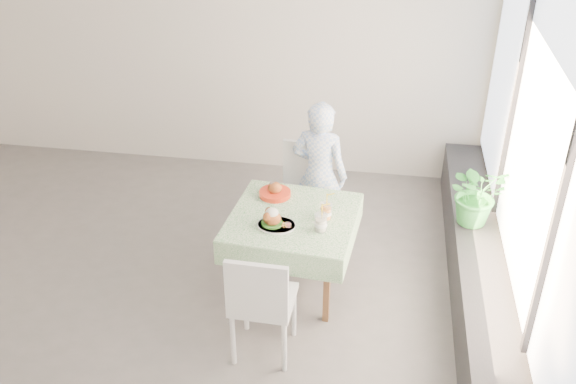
% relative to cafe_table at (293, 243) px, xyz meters
% --- Properties ---
extents(floor, '(6.00, 6.00, 0.00)m').
position_rel_cafe_table_xyz_m(floor, '(-1.21, -0.23, -0.46)').
color(floor, '#575453').
rests_on(floor, ground).
extents(wall_back, '(6.00, 0.02, 2.80)m').
position_rel_cafe_table_xyz_m(wall_back, '(-1.21, 2.27, 0.94)').
color(wall_back, silver).
rests_on(wall_back, ground).
extents(wall_right, '(0.02, 5.00, 2.80)m').
position_rel_cafe_table_xyz_m(wall_right, '(1.79, -0.23, 0.94)').
color(wall_right, silver).
rests_on(wall_right, ground).
extents(window_pane, '(0.01, 4.80, 2.18)m').
position_rel_cafe_table_xyz_m(window_pane, '(1.76, -0.23, 1.19)').
color(window_pane, '#D1E0F9').
rests_on(window_pane, ground).
extents(window_ledge, '(0.40, 4.80, 0.50)m').
position_rel_cafe_table_xyz_m(window_ledge, '(1.59, -0.23, -0.21)').
color(window_ledge, black).
rests_on(window_ledge, ground).
extents(cafe_table, '(1.12, 1.12, 0.74)m').
position_rel_cafe_table_xyz_m(cafe_table, '(0.00, 0.00, 0.00)').
color(cafe_table, brown).
rests_on(cafe_table, ground).
extents(chair_far, '(0.50, 0.50, 0.99)m').
position_rel_cafe_table_xyz_m(chair_far, '(-0.03, 0.75, -0.16)').
color(chair_far, white).
rests_on(chair_far, ground).
extents(chair_near, '(0.47, 0.47, 0.98)m').
position_rel_cafe_table_xyz_m(chair_near, '(-0.09, -0.84, -0.16)').
color(chair_near, white).
rests_on(chair_near, ground).
extents(diner, '(0.59, 0.44, 1.48)m').
position_rel_cafe_table_xyz_m(diner, '(0.13, 0.75, 0.28)').
color(diner, '#91B3E9').
rests_on(diner, ground).
extents(main_dish, '(0.32, 0.32, 0.17)m').
position_rel_cafe_table_xyz_m(main_dish, '(-0.13, -0.18, 0.34)').
color(main_dish, white).
rests_on(main_dish, cafe_table).
extents(juice_cup_orange, '(0.10, 0.10, 0.29)m').
position_rel_cafe_table_xyz_m(juice_cup_orange, '(0.28, 0.00, 0.35)').
color(juice_cup_orange, white).
rests_on(juice_cup_orange, cafe_table).
extents(juice_cup_lemonade, '(0.11, 0.11, 0.30)m').
position_rel_cafe_table_xyz_m(juice_cup_lemonade, '(0.26, -0.18, 0.35)').
color(juice_cup_lemonade, white).
rests_on(juice_cup_lemonade, cafe_table).
extents(second_dish, '(0.28, 0.28, 0.13)m').
position_rel_cafe_table_xyz_m(second_dish, '(-0.21, 0.30, 0.32)').
color(second_dish, '#B32812').
rests_on(second_dish, cafe_table).
extents(potted_plant, '(0.64, 0.59, 0.59)m').
position_rel_cafe_table_xyz_m(potted_plant, '(1.56, 0.55, 0.33)').
color(potted_plant, '#287830').
rests_on(potted_plant, window_ledge).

